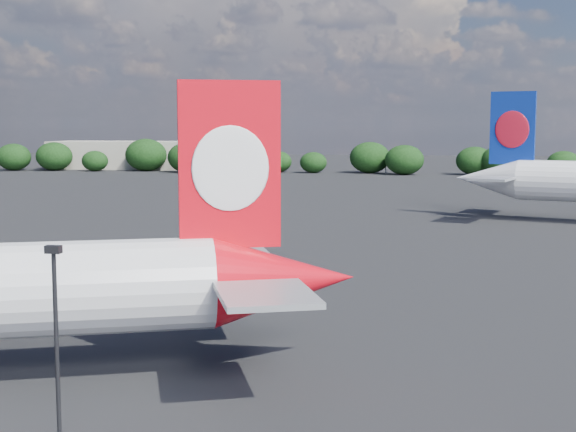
# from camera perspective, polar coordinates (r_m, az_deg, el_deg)

# --- Properties ---
(ground) EXTENTS (500.00, 500.00, 0.00)m
(ground) POSITION_cam_1_polar(r_m,az_deg,el_deg) (95.35, -4.41, -1.33)
(ground) COLOR black
(ground) RESTS_ON ground
(apron_lamp_post) EXTENTS (0.55, 0.30, 8.88)m
(apron_lamp_post) POSITION_cam_1_polar(r_m,az_deg,el_deg) (29.81, -16.12, -9.29)
(apron_lamp_post) COLOR black
(apron_lamp_post) RESTS_ON ground
(terminal_building) EXTENTS (42.00, 16.00, 8.00)m
(terminal_building) POSITION_cam_1_polar(r_m,az_deg,el_deg) (240.56, -11.58, 4.28)
(terminal_building) COLOR #9F9989
(terminal_building) RESTS_ON ground
(highway_sign) EXTENTS (6.00, 0.30, 4.50)m
(highway_sign) POSITION_cam_1_polar(r_m,az_deg,el_deg) (211.81, -1.27, 3.88)
(highway_sign) COLOR #166E22
(highway_sign) RESTS_ON ground
(billboard_yellow) EXTENTS (5.00, 0.30, 5.50)m
(billboard_yellow) POSITION_cam_1_polar(r_m,az_deg,el_deg) (213.94, 6.97, 4.06)
(billboard_yellow) COLOR #F0A915
(billboard_yellow) RESTS_ON ground
(horizon_treeline) EXTENTS (207.43, 14.78, 9.31)m
(horizon_treeline) POSITION_cam_1_polar(r_m,az_deg,el_deg) (211.59, 5.25, 4.07)
(horizon_treeline) COLOR black
(horizon_treeline) RESTS_ON ground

